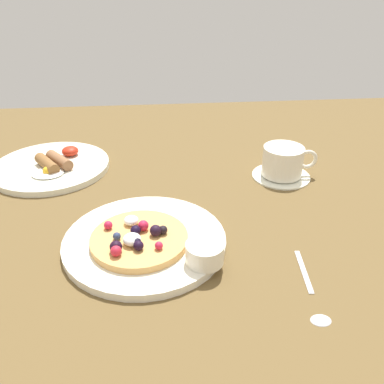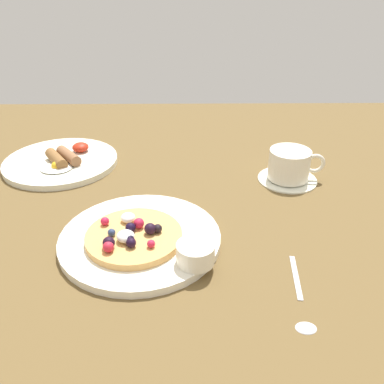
# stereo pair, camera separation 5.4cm
# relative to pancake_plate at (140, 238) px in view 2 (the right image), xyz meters

# --- Properties ---
(ground_plane) EXTENTS (1.57, 1.37, 0.03)m
(ground_plane) POSITION_rel_pancake_plate_xyz_m (0.07, 0.09, -0.02)
(ground_plane) COLOR brown
(pancake_plate) EXTENTS (0.27, 0.27, 0.01)m
(pancake_plate) POSITION_rel_pancake_plate_xyz_m (0.00, 0.00, 0.00)
(pancake_plate) COLOR white
(pancake_plate) RESTS_ON ground_plane
(pancake_with_berries) EXTENTS (0.16, 0.16, 0.03)m
(pancake_with_berries) POSITION_rel_pancake_plate_xyz_m (-0.01, -0.01, 0.02)
(pancake_with_berries) COLOR tan
(pancake_with_berries) RESTS_ON pancake_plate
(syrup_ramekin) EXTENTS (0.06, 0.06, 0.03)m
(syrup_ramekin) POSITION_rel_pancake_plate_xyz_m (0.09, -0.07, 0.02)
(syrup_ramekin) COLOR white
(syrup_ramekin) RESTS_ON pancake_plate
(breakfast_plate) EXTENTS (0.26, 0.26, 0.01)m
(breakfast_plate) POSITION_rel_pancake_plate_xyz_m (-0.22, 0.31, -0.00)
(breakfast_plate) COLOR white
(breakfast_plate) RESTS_ON ground_plane
(fried_breakfast) EXTENTS (0.09, 0.15, 0.03)m
(fried_breakfast) POSITION_rel_pancake_plate_xyz_m (-0.20, 0.29, 0.02)
(fried_breakfast) COLOR #8B5E3C
(fried_breakfast) RESTS_ON breakfast_plate
(coffee_saucer) EXTENTS (0.13, 0.13, 0.01)m
(coffee_saucer) POSITION_rel_pancake_plate_xyz_m (0.30, 0.22, -0.00)
(coffee_saucer) COLOR white
(coffee_saucer) RESTS_ON ground_plane
(coffee_cup) EXTENTS (0.12, 0.09, 0.06)m
(coffee_cup) POSITION_rel_pancake_plate_xyz_m (0.30, 0.22, 0.03)
(coffee_cup) COLOR white
(coffee_cup) RESTS_ON coffee_saucer
(teaspoon) EXTENTS (0.03, 0.16, 0.01)m
(teaspoon) POSITION_rel_pancake_plate_xyz_m (0.24, -0.15, -0.00)
(teaspoon) COLOR silver
(teaspoon) RESTS_ON ground_plane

